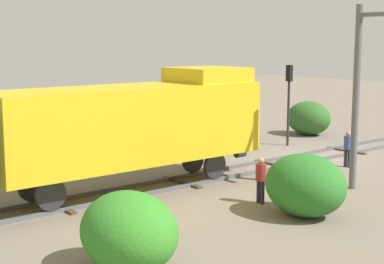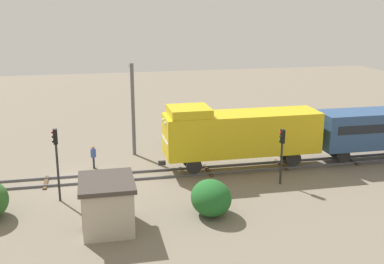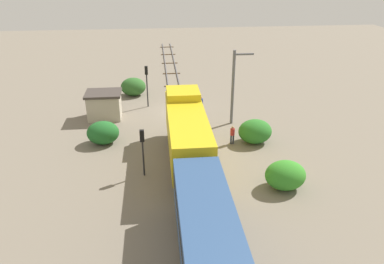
{
  "view_description": "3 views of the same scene",
  "coord_description": "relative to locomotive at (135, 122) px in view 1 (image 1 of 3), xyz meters",
  "views": [
    {
      "loc": [
        -18.75,
        23.08,
        5.9
      ],
      "look_at": [
        0.6,
        7.35,
        1.98
      ],
      "focal_mm": 55.0,
      "sensor_mm": 36.0,
      "label": 1
    },
    {
      "loc": [
        31.5,
        0.44,
        11.81
      ],
      "look_at": [
        -1.19,
        7.47,
        2.65
      ],
      "focal_mm": 45.0,
      "sensor_mm": 36.0,
      "label": 2
    },
    {
      "loc": [
        2.24,
        36.88,
        15.01
      ],
      "look_at": [
        -0.62,
        8.49,
        1.51
      ],
      "focal_mm": 35.0,
      "sensor_mm": 36.0,
      "label": 3
    }
  ],
  "objects": [
    {
      "name": "traffic_signal_near",
      "position": [
        3.2,
        -12.4,
        0.35
      ],
      "size": [
        0.32,
        0.34,
        4.52
      ],
      "color": "#262628",
      "rests_on": "ground"
    },
    {
      "name": "relay_hut",
      "position": [
        7.5,
        -9.68,
        -1.38
      ],
      "size": [
        3.5,
        2.9,
        2.74
      ],
      "color": "#B2A893",
      "rests_on": "ground"
    },
    {
      "name": "bush_back",
      "position": [
        -6.53,
        4.56,
        -1.73
      ],
      "size": [
        2.88,
        2.36,
        2.09
      ],
      "primitive_type": "ellipsoid",
      "color": "#348526",
      "rests_on": "ground"
    },
    {
      "name": "worker_near_track",
      "position": [
        -2.4,
        -10.26,
        -1.78
      ],
      "size": [
        0.38,
        0.38,
        1.7
      ],
      "rotation": [
        0.0,
        0.0,
        5.06
      ],
      "color": "#262B38",
      "rests_on": "ground"
    },
    {
      "name": "worker_by_signal",
      "position": [
        -4.2,
        -2.63,
        -1.78
      ],
      "size": [
        0.38,
        0.38,
        1.7
      ],
      "rotation": [
        0.0,
        0.0,
        0.08
      ],
      "color": "#262B38",
      "rests_on": "ground"
    },
    {
      "name": "bush_mid",
      "position": [
        7.02,
        -3.87,
        -1.76
      ],
      "size": [
        2.79,
        2.28,
        2.03
      ],
      "primitive_type": "ellipsoid",
      "color": "#205F26",
      "rests_on": "ground"
    },
    {
      "name": "railway_track",
      "position": [
        0.0,
        -10.67,
        -2.7
      ],
      "size": [
        2.4,
        67.21,
        0.16
      ],
      "color": "#595960",
      "rests_on": "ground"
    },
    {
      "name": "locomotive",
      "position": [
        0.0,
        0.0,
        0.0
      ],
      "size": [
        2.9,
        11.6,
        4.6
      ],
      "color": "gold",
      "rests_on": "railway_track"
    },
    {
      "name": "catenary_mast",
      "position": [
        -5.07,
        -7.05,
        1.09
      ],
      "size": [
        1.94,
        0.28,
        7.24
      ],
      "color": "#595960",
      "rests_on": "ground"
    },
    {
      "name": "bush_near",
      "position": [
        4.9,
        -16.22,
        -1.72
      ],
      "size": [
        2.91,
        2.38,
        2.11
      ],
      "primitive_type": "ellipsoid",
      "color": "#2D5F26",
      "rests_on": "ground"
    },
    {
      "name": "traffic_signal_mid",
      "position": [
        3.4,
        1.81,
        -0.16
      ],
      "size": [
        0.32,
        0.34,
        3.74
      ],
      "color": "#262628",
      "rests_on": "ground"
    },
    {
      "name": "bush_far",
      "position": [
        -6.22,
        -2.69,
        -1.71
      ],
      "size": [
        2.93,
        2.4,
        2.13
      ],
      "primitive_type": "ellipsoid",
      "color": "#2B7026",
      "rests_on": "ground"
    },
    {
      "name": "ground_plane",
      "position": [
        0.0,
        -10.67,
        -2.77
      ],
      "size": [
        100.82,
        100.82,
        0.0
      ],
      "primitive_type": "plane",
      "color": "#756B5B"
    }
  ]
}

